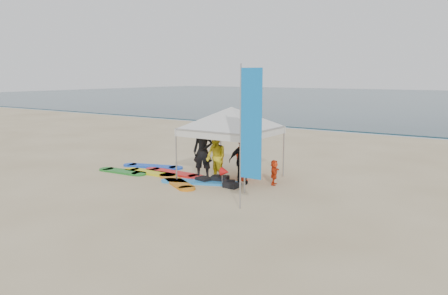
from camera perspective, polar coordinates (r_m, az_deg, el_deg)
ground at (r=12.98m, az=-7.21°, el=-6.73°), size 120.00×120.00×0.00m
ocean at (r=69.98m, az=26.95°, el=5.54°), size 160.00×84.00×0.08m
shoreline_foam at (r=29.02m, az=16.93°, el=1.94°), size 160.00×1.20×0.01m
person_black_a at (r=15.33m, az=-2.76°, el=-0.52°), size 0.81×0.69×1.90m
person_yellow at (r=14.91m, az=-1.07°, el=-1.31°), size 0.96×0.85×1.63m
person_orange_a at (r=14.97m, az=2.60°, el=-1.18°), size 1.25×1.11×1.68m
person_black_b at (r=14.44m, az=2.47°, el=-1.80°), size 1.00×0.74×1.57m
person_orange_b at (r=15.64m, az=3.50°, el=-0.97°), size 0.76×0.50×1.55m
person_seated at (r=14.54m, az=6.57°, el=-3.25°), size 0.48×0.81×0.84m
canopy_tent at (r=14.97m, az=0.97°, el=5.29°), size 3.83×3.83×2.89m
feather_flag at (r=11.40m, az=3.43°, el=2.87°), size 0.65×0.04×3.90m
marker_pennant at (r=14.17m, az=0.15°, el=-3.20°), size 0.28×0.28×0.64m
gear_pile at (r=14.63m, az=-0.62°, el=-4.41°), size 1.70×0.84×0.22m
surfboard_spread at (r=15.99m, az=-7.85°, el=-3.51°), size 5.37×2.70×0.07m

